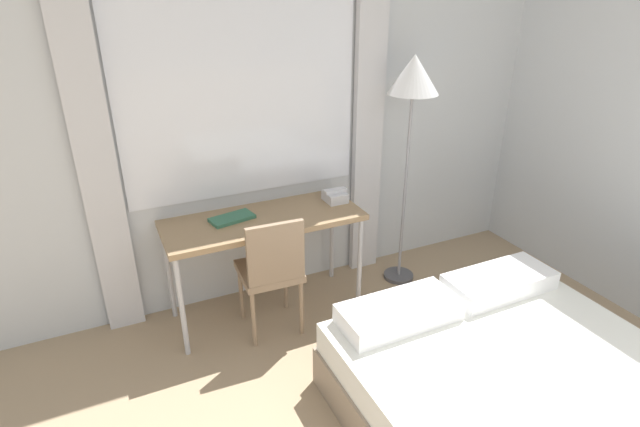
{
  "coord_description": "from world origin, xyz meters",
  "views": [
    {
      "loc": [
        -1.38,
        0.03,
        2.25
      ],
      "look_at": [
        -0.16,
        2.62,
        0.93
      ],
      "focal_mm": 28.0,
      "sensor_mm": 36.0,
      "label": 1
    }
  ],
  "objects_px": {
    "desk": "(264,226)",
    "desk_chair": "(272,268)",
    "bed": "(542,419)",
    "book": "(232,218)",
    "standing_lamp": "(413,88)",
    "telephone": "(335,196)"
  },
  "relations": [
    {
      "from": "desk",
      "to": "book",
      "type": "bearing_deg",
      "value": 164.2
    },
    {
      "from": "desk",
      "to": "standing_lamp",
      "type": "bearing_deg",
      "value": -1.31
    },
    {
      "from": "desk",
      "to": "telephone",
      "type": "xyz_separation_m",
      "value": [
        0.58,
        0.05,
        0.1
      ]
    },
    {
      "from": "desk",
      "to": "desk_chair",
      "type": "xyz_separation_m",
      "value": [
        -0.04,
        -0.25,
        -0.19
      ]
    },
    {
      "from": "desk",
      "to": "standing_lamp",
      "type": "relative_size",
      "value": 0.76
    },
    {
      "from": "desk_chair",
      "to": "book",
      "type": "distance_m",
      "value": 0.44
    },
    {
      "from": "desk_chair",
      "to": "telephone",
      "type": "xyz_separation_m",
      "value": [
        0.62,
        0.3,
        0.3
      ]
    },
    {
      "from": "standing_lamp",
      "to": "bed",
      "type": "bearing_deg",
      "value": -99.8
    },
    {
      "from": "desk",
      "to": "telephone",
      "type": "distance_m",
      "value": 0.59
    },
    {
      "from": "telephone",
      "to": "bed",
      "type": "bearing_deg",
      "value": -81.67
    },
    {
      "from": "bed",
      "to": "standing_lamp",
      "type": "xyz_separation_m",
      "value": [
        0.3,
        1.76,
        1.35
      ]
    },
    {
      "from": "bed",
      "to": "standing_lamp",
      "type": "bearing_deg",
      "value": 80.2
    },
    {
      "from": "telephone",
      "to": "book",
      "type": "distance_m",
      "value": 0.79
    },
    {
      "from": "bed",
      "to": "book",
      "type": "xyz_separation_m",
      "value": [
        -1.06,
        1.84,
        0.56
      ]
    },
    {
      "from": "standing_lamp",
      "to": "telephone",
      "type": "height_order",
      "value": "standing_lamp"
    },
    {
      "from": "bed",
      "to": "book",
      "type": "height_order",
      "value": "book"
    },
    {
      "from": "standing_lamp",
      "to": "book",
      "type": "xyz_separation_m",
      "value": [
        -1.36,
        0.08,
        -0.79
      ]
    },
    {
      "from": "desk",
      "to": "standing_lamp",
      "type": "height_order",
      "value": "standing_lamp"
    },
    {
      "from": "telephone",
      "to": "book",
      "type": "xyz_separation_m",
      "value": [
        -0.79,
        0.01,
        -0.03
      ]
    },
    {
      "from": "bed",
      "to": "book",
      "type": "relative_size",
      "value": 6.19
    },
    {
      "from": "bed",
      "to": "telephone",
      "type": "relative_size",
      "value": 11.61
    },
    {
      "from": "telephone",
      "to": "desk",
      "type": "bearing_deg",
      "value": -175.28
    }
  ]
}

